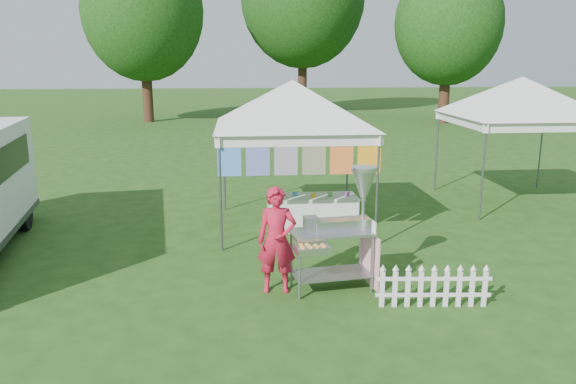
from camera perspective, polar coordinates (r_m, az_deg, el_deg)
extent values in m
plane|color=#224614|center=(8.48, 2.73, -10.30)|extent=(120.00, 120.00, 0.00)
cylinder|color=#59595E|center=(10.05, -6.86, -0.25)|extent=(0.04, 0.04, 2.10)
cylinder|color=#59595E|center=(10.35, 9.04, 0.08)|extent=(0.04, 0.04, 2.10)
cylinder|color=#59595E|center=(12.83, -6.51, 2.74)|extent=(0.04, 0.04, 2.10)
cylinder|color=#59595E|center=(13.07, 6.05, 2.94)|extent=(0.04, 0.04, 2.10)
cube|color=white|center=(9.93, 1.23, 5.26)|extent=(3.00, 0.03, 0.22)
cube|color=white|center=(12.73, -0.17, 7.06)|extent=(3.00, 0.03, 0.22)
pyramid|color=white|center=(11.25, 0.45, 11.33)|extent=(4.24, 4.24, 0.90)
cylinder|color=#59595E|center=(9.92, 1.24, 5.72)|extent=(3.00, 0.03, 0.03)
cube|color=blue|center=(9.91, -5.99, 3.60)|extent=(0.42, 0.01, 0.70)
cube|color=#A2179B|center=(9.92, -3.09, 3.65)|extent=(0.42, 0.01, 0.70)
cube|color=#36CCB2|center=(9.94, -0.21, 3.70)|extent=(0.42, 0.01, 0.70)
cube|color=yellow|center=(10.00, 2.65, 3.74)|extent=(0.42, 0.01, 0.70)
cube|color=#FB1B2D|center=(10.08, 5.48, 3.77)|extent=(0.42, 0.01, 0.70)
cube|color=orange|center=(10.18, 8.25, 3.79)|extent=(0.42, 0.01, 0.70)
cylinder|color=#59595E|center=(12.62, 19.19, 1.89)|extent=(0.04, 0.04, 2.10)
cylinder|color=#59595E|center=(15.21, 14.87, 4.04)|extent=(0.04, 0.04, 2.10)
cylinder|color=#59595E|center=(16.39, 24.27, 3.95)|extent=(0.04, 0.04, 2.10)
cube|color=white|center=(13.12, 25.20, 5.99)|extent=(3.00, 0.03, 0.22)
cube|color=white|center=(15.63, 20.02, 7.44)|extent=(3.00, 0.03, 0.22)
pyramid|color=white|center=(14.30, 22.75, 10.76)|extent=(4.24, 4.24, 0.90)
cylinder|color=#59595E|center=(13.12, 25.24, 6.33)|extent=(3.00, 0.03, 0.03)
cylinder|color=#382014|center=(32.10, -14.13, 10.46)|extent=(0.56, 0.56, 3.96)
ellipsoid|color=#28651C|center=(32.16, -14.54, 17.36)|extent=(6.40, 6.40, 7.36)
cylinder|color=#382014|center=(35.93, 1.48, 11.83)|extent=(0.56, 0.56, 4.84)
cylinder|color=#382014|center=(31.73, 15.61, 9.95)|extent=(0.56, 0.56, 3.52)
ellipsoid|color=#28651C|center=(31.74, 16.01, 16.15)|extent=(5.60, 5.60, 6.44)
cylinder|color=gray|center=(8.12, 1.17, -7.94)|extent=(0.05, 0.05, 0.90)
cylinder|color=gray|center=(8.44, 8.52, -7.24)|extent=(0.05, 0.05, 0.90)
cylinder|color=gray|center=(8.58, 0.35, -6.75)|extent=(0.05, 0.05, 0.90)
cylinder|color=gray|center=(8.88, 7.34, -6.14)|extent=(0.05, 0.05, 0.90)
cube|color=gray|center=(8.56, 4.38, -8.27)|extent=(1.21, 0.73, 0.02)
cube|color=#B7B7BC|center=(8.34, 4.46, -4.10)|extent=(1.28, 0.76, 0.04)
cube|color=#B7B7BC|center=(8.41, 5.54, -3.29)|extent=(0.88, 0.37, 0.15)
cube|color=gray|center=(8.27, 2.37, -3.28)|extent=(0.23, 0.25, 0.22)
cylinder|color=gray|center=(8.42, 7.67, -0.81)|extent=(0.06, 0.06, 0.90)
cone|color=#B7B7BC|center=(8.37, 7.72, 0.86)|extent=(0.41, 0.41, 0.40)
cylinder|color=#B7B7BC|center=(8.32, 7.77, 2.34)|extent=(0.43, 0.43, 0.06)
cube|color=#B7B7BC|center=(7.92, 2.48, -5.81)|extent=(0.52, 0.36, 0.10)
cube|color=#F8A7B6|center=(8.68, 8.29, -6.64)|extent=(0.12, 0.75, 0.81)
cube|color=white|center=(8.23, 8.73, -3.58)|extent=(0.03, 0.14, 0.18)
imported|color=red|center=(8.30, -1.14, -4.91)|extent=(0.60, 0.42, 1.60)
cube|color=black|center=(11.30, -26.41, 2.97)|extent=(0.41, 2.87, 0.58)
cylinder|color=black|center=(12.59, -25.35, -1.93)|extent=(0.33, 0.74, 0.72)
cube|color=white|center=(8.05, 9.54, -9.63)|extent=(0.07, 0.03, 0.56)
cube|color=white|center=(8.09, 10.81, -9.59)|extent=(0.07, 0.03, 0.56)
cube|color=white|center=(8.12, 12.07, -9.54)|extent=(0.07, 0.03, 0.56)
cube|color=white|center=(8.16, 13.32, -9.49)|extent=(0.07, 0.03, 0.56)
cube|color=white|center=(8.21, 14.56, -9.44)|extent=(0.07, 0.03, 0.56)
cube|color=white|center=(8.26, 15.78, -9.38)|extent=(0.07, 0.03, 0.56)
cube|color=white|center=(8.31, 16.99, -9.32)|extent=(0.07, 0.03, 0.56)
cube|color=white|center=(8.36, 18.18, -9.26)|extent=(0.07, 0.03, 0.56)
cube|color=white|center=(8.42, 19.36, -9.19)|extent=(0.07, 0.03, 0.56)
cube|color=white|center=(8.25, 14.52, -10.08)|extent=(1.62, 0.16, 0.05)
cube|color=white|center=(8.16, 14.62, -8.53)|extent=(1.62, 0.16, 0.05)
cube|color=white|center=(11.50, 2.47, -2.05)|extent=(1.80, 0.70, 0.69)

